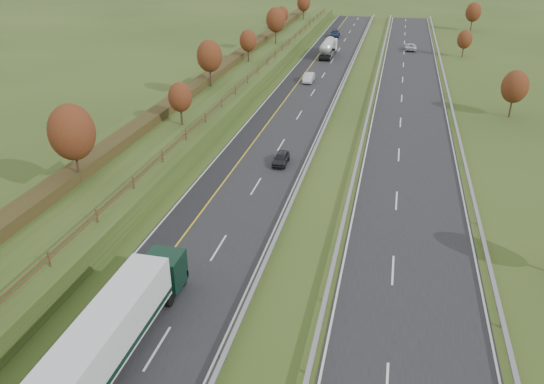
{
  "coord_description": "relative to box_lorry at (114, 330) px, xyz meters",
  "views": [
    {
      "loc": [
        13.94,
        -11.93,
        23.23
      ],
      "look_at": [
        4.16,
        29.79,
        2.2
      ],
      "focal_mm": 35.0,
      "sensor_mm": 36.0,
      "label": 1
    }
  ],
  "objects": [
    {
      "name": "trees_far",
      "position": [
        30.38,
        79.66,
        1.92
      ],
      "size": [
        8.45,
        118.6,
        7.12
      ],
      "color": "#2D2116",
      "rests_on": "ground"
    },
    {
      "name": "box_lorry",
      "position": [
        0.0,
        0.0,
        0.0
      ],
      "size": [
        2.58,
        16.28,
        4.06
      ],
      "color": "black",
      "rests_on": "near_carriageway"
    },
    {
      "name": "near_carriageway",
      "position": [
        0.59,
        50.45,
        -2.31
      ],
      "size": [
        10.5,
        200.0,
        0.04
      ],
      "primitive_type": "cube",
      "color": "black",
      "rests_on": "ground"
    },
    {
      "name": "car_small_far",
      "position": [
        -1.01,
        112.63,
        -1.49
      ],
      "size": [
        2.49,
        5.59,
        1.59
      ],
      "primitive_type": "imported",
      "rotation": [
        0.0,
        0.0,
        0.05
      ],
      "color": "#131F3B",
      "rests_on": "near_carriageway"
    },
    {
      "name": "far_carriageway",
      "position": [
        17.09,
        50.45,
        -2.31
      ],
      "size": [
        10.5,
        200.0,
        0.04
      ],
      "primitive_type": "cube",
      "color": "black",
      "rests_on": "ground"
    },
    {
      "name": "embankment_left",
      "position": [
        -12.41,
        50.45,
        -1.33
      ],
      "size": [
        12.0,
        200.0,
        2.0
      ],
      "primitive_type": "cube",
      "color": "#2F4318",
      "rests_on": "ground"
    },
    {
      "name": "median_barrier_near",
      "position": [
        6.29,
        50.45,
        -1.72
      ],
      "size": [
        0.32,
        200.0,
        0.71
      ],
      "color": "gray",
      "rests_on": "ground"
    },
    {
      "name": "trees_left",
      "position": [
        -12.06,
        47.08,
        4.04
      ],
      "size": [
        6.64,
        164.3,
        7.66
      ],
      "color": "#2D2116",
      "rests_on": "embankment_left"
    },
    {
      "name": "road_tanker",
      "position": [
        0.35,
        90.21,
        -0.47
      ],
      "size": [
        2.4,
        11.22,
        3.46
      ],
      "color": "silver",
      "rests_on": "near_carriageway"
    },
    {
      "name": "car_dark_near",
      "position": [
        3.07,
        31.69,
        -1.64
      ],
      "size": [
        1.57,
        3.81,
        1.29
      ],
      "primitive_type": "imported",
      "rotation": [
        0.0,
        0.0,
        0.01
      ],
      "color": "black",
      "rests_on": "near_carriageway"
    },
    {
      "name": "hedge_left",
      "position": [
        -14.41,
        50.45,
        0.22
      ],
      "size": [
        2.2,
        180.0,
        1.1
      ],
      "primitive_type": "cube",
      "color": "#333114",
      "rests_on": "embankment_left"
    },
    {
      "name": "car_oncoming",
      "position": [
        17.15,
        100.33,
        -1.57
      ],
      "size": [
        2.45,
        5.23,
        1.45
      ],
      "primitive_type": "imported",
      "rotation": [
        0.0,
        0.0,
        3.15
      ],
      "color": "silver",
      "rests_on": "far_carriageway"
    },
    {
      "name": "hard_shoulder",
      "position": [
        -3.16,
        50.45,
        -2.31
      ],
      "size": [
        3.0,
        200.0,
        0.04
      ],
      "primitive_type": "cube",
      "color": "black",
      "rests_on": "ground"
    },
    {
      "name": "median_barrier_far",
      "position": [
        11.39,
        50.45,
        -1.72
      ],
      "size": [
        0.32,
        200.0,
        0.71
      ],
      "color": "gray",
      "rests_on": "ground"
    },
    {
      "name": "fence_left",
      "position": [
        -7.91,
        50.04,
        0.4
      ],
      "size": [
        0.12,
        189.06,
        1.2
      ],
      "color": "#422B19",
      "rests_on": "embankment_left"
    },
    {
      "name": "car_silver_mid",
      "position": [
        0.02,
        68.14,
        -1.53
      ],
      "size": [
        1.68,
        4.63,
        1.52
      ],
      "primitive_type": "imported",
      "rotation": [
        0.0,
        0.0,
        0.02
      ],
      "color": "silver",
      "rests_on": "near_carriageway"
    },
    {
      "name": "outer_barrier_far",
      "position": [
        22.89,
        50.45,
        -1.71
      ],
      "size": [
        0.32,
        200.0,
        0.71
      ],
      "color": "gray",
      "rests_on": "ground"
    },
    {
      "name": "lane_markings",
      "position": [
        6.99,
        50.33,
        -2.28
      ],
      "size": [
        26.75,
        200.0,
        0.01
      ],
      "color": "silver",
      "rests_on": "near_carriageway"
    },
    {
      "name": "ground",
      "position": [
        8.59,
        45.45,
        -2.33
      ],
      "size": [
        400.0,
        400.0,
        0.0
      ],
      "primitive_type": "plane",
      "color": "#2F4318",
      "rests_on": "ground"
    }
  ]
}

